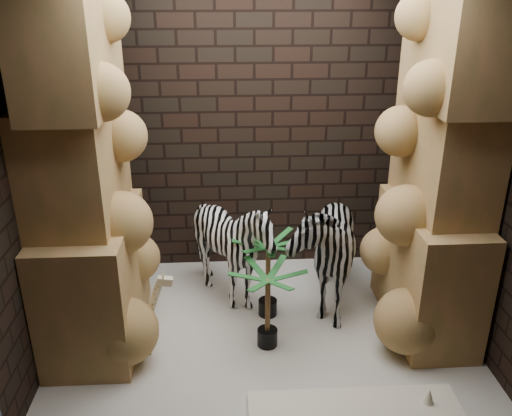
{
  "coord_description": "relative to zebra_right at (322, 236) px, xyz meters",
  "views": [
    {
      "loc": [
        -0.31,
        -3.96,
        2.83
      ],
      "look_at": [
        -0.05,
        0.15,
        1.09
      ],
      "focal_mm": 37.69,
      "sensor_mm": 36.0,
      "label": 1
    }
  ],
  "objects": [
    {
      "name": "floor",
      "position": [
        -0.57,
        -0.42,
        -0.69
      ],
      "size": [
        3.5,
        3.5,
        0.0
      ],
      "primitive_type": "plane",
      "color": "silver",
      "rests_on": "ground"
    },
    {
      "name": "palm_front",
      "position": [
        -0.51,
        -0.21,
        -0.29
      ],
      "size": [
        0.36,
        0.36,
        0.8
      ],
      "primitive_type": null,
      "color": "#14481C",
      "rests_on": "floor"
    },
    {
      "name": "giraffe_toy",
      "position": [
        -1.62,
        -0.7,
        -0.31
      ],
      "size": [
        0.4,
        0.17,
        0.75
      ],
      "primitive_type": null,
      "rotation": [
        0.0,
        0.0,
        0.1
      ],
      "color": "beige",
      "rests_on": "floor"
    },
    {
      "name": "wall_right",
      "position": [
        1.18,
        -0.42,
        0.81
      ],
      "size": [
        0.0,
        3.0,
        3.0
      ],
      "primitive_type": "plane",
      "rotation": [
        1.57,
        0.0,
        -1.57
      ],
      "color": "black",
      "rests_on": "ground"
    },
    {
      "name": "rock_pillar_left",
      "position": [
        -1.97,
        -0.42,
        0.81
      ],
      "size": [
        0.68,
        1.3,
        3.0
      ],
      "primitive_type": null,
      "color": "tan",
      "rests_on": "floor"
    },
    {
      "name": "wall_front",
      "position": [
        -0.57,
        -1.67,
        0.81
      ],
      "size": [
        3.5,
        0.0,
        3.5
      ],
      "primitive_type": "plane",
      "rotation": [
        -1.57,
        0.0,
        0.0
      ],
      "color": "black",
      "rests_on": "ground"
    },
    {
      "name": "surfboard",
      "position": [
        0.01,
        -1.46,
        -0.66
      ],
      "size": [
        1.52,
        0.38,
        0.05
      ],
      "primitive_type": "cube",
      "rotation": [
        0.0,
        0.0,
        -0.01
      ],
      "color": "white",
      "rests_on": "floor"
    },
    {
      "name": "palm_back",
      "position": [
        -0.55,
        -0.66,
        -0.32
      ],
      "size": [
        0.36,
        0.36,
        0.73
      ],
      "primitive_type": null,
      "color": "#14481C",
      "rests_on": "floor"
    },
    {
      "name": "rock_pillar_right",
      "position": [
        0.85,
        -0.42,
        0.81
      ],
      "size": [
        0.58,
        1.25,
        3.0
      ],
      "primitive_type": null,
      "color": "tan",
      "rests_on": "floor"
    },
    {
      "name": "zebra_right",
      "position": [
        0.0,
        0.0,
        0.0
      ],
      "size": [
        0.8,
        1.24,
        1.37
      ],
      "primitive_type": "imported",
      "rotation": [
        0.0,
        0.0,
        -0.16
      ],
      "color": "white",
      "rests_on": "floor"
    },
    {
      "name": "wall_left",
      "position": [
        -2.32,
        -0.42,
        0.81
      ],
      "size": [
        0.0,
        3.0,
        3.0
      ],
      "primitive_type": "plane",
      "rotation": [
        1.57,
        0.0,
        1.57
      ],
      "color": "black",
      "rests_on": "ground"
    },
    {
      "name": "zebra_left",
      "position": [
        -0.82,
        0.04,
        -0.17
      ],
      "size": [
        1.12,
        1.3,
        1.03
      ],
      "primitive_type": "imported",
      "rotation": [
        0.0,
        0.0,
        -0.2
      ],
      "color": "white",
      "rests_on": "floor"
    },
    {
      "name": "wall_back",
      "position": [
        -0.57,
        0.83,
        0.81
      ],
      "size": [
        3.5,
        0.0,
        3.5
      ],
      "primitive_type": "plane",
      "rotation": [
        1.57,
        0.0,
        0.0
      ],
      "color": "black",
      "rests_on": "ground"
    }
  ]
}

